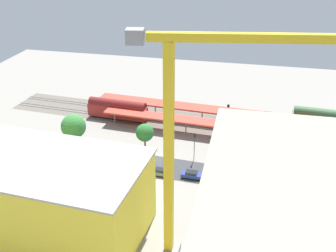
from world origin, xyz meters
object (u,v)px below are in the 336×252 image
freight_coach_far (118,109)px  parked_car_1 (226,179)px  box_truck_0 (80,179)px  street_tree_2 (145,133)px  parked_car_0 (253,182)px  parked_car_3 (161,172)px  traffic_light (194,143)px  parked_car_4 (133,168)px  tower_crane (184,135)px  street_tree_1 (282,150)px  parked_car_7 (49,159)px  parked_car_6 (77,162)px  construction_building (40,195)px  parked_car_5 (105,166)px  platform_canopy_far (202,109)px  street_tree_0 (73,126)px  locomotive (250,118)px  platform_canopy_near (186,120)px  passenger_coach (327,120)px  parked_car_2 (191,175)px

freight_coach_far → parked_car_1: bearing=142.3°
box_truck_0 → street_tree_2: bearing=-120.1°
parked_car_0 → parked_car_3: size_ratio=1.00×
parked_car_0 → traffic_light: bearing=-29.2°
parked_car_4 → box_truck_0: bearing=40.6°
parked_car_1 → street_tree_2: size_ratio=0.56×
tower_crane → street_tree_1: 40.84m
parked_car_4 → parked_car_7: 20.76m
parked_car_6 → construction_building: bearing=98.2°
freight_coach_far → parked_car_6: (0.93, 26.35, -2.35)m
parked_car_4 → parked_car_5: (6.65, 0.54, -0.03)m
freight_coach_far → street_tree_1: size_ratio=2.37×
platform_canopy_far → parked_car_0: bearing=117.9°
parked_car_3 → parked_car_7: parked_car_7 is taller
parked_car_5 → traffic_light: traffic_light is taller
parked_car_7 → box_truck_0: size_ratio=0.42×
box_truck_0 → street_tree_0: size_ratio=1.18×
box_truck_0 → street_tree_1: (-42.01, -17.10, 3.07)m
locomotive → construction_building: size_ratio=0.41×
construction_building → tower_crane: 30.68m
parked_car_7 → street_tree_2: bearing=-156.5°
box_truck_0 → street_tree_1: bearing=-157.9°
parked_car_1 → street_tree_0: 39.78m
parked_car_4 → parked_car_0: bearing=-179.6°
platform_canopy_near → construction_building: 47.55m
parked_car_7 → street_tree_2: (-21.11, -9.17, 4.72)m
platform_canopy_far → street_tree_1: street_tree_1 is taller
freight_coach_far → construction_building: 48.35m
passenger_coach → parked_car_5: (51.86, 32.04, -2.47)m
parked_car_3 → street_tree_2: bearing=-55.8°
platform_canopy_near → tower_crane: tower_crane is taller
parked_car_1 → parked_car_4: (21.01, 0.10, 0.02)m
locomotive → construction_building: construction_building is taller
freight_coach_far → parked_car_5: bearing=102.7°
parked_car_2 → construction_building: 33.17m
freight_coach_far → locomotive: bearing=-171.8°
street_tree_0 → street_tree_1: size_ratio=1.17×
parked_car_0 → platform_canopy_near: bearing=-48.9°
passenger_coach → parked_car_4: size_ratio=4.31×
construction_building → platform_canopy_far: bearing=-108.8°
freight_coach_far → parked_car_2: size_ratio=3.89×
platform_canopy_far → construction_building: (21.80, 51.57, 3.04)m
platform_canopy_near → freight_coach_far: freight_coach_far is taller
parked_car_1 → parked_car_4: size_ratio=0.98×
parked_car_6 → platform_canopy_near: bearing=-134.9°
parked_car_2 → traffic_light: bearing=-84.6°
locomotive → parked_car_2: (11.29, 31.32, -1.01)m
platform_canopy_far → parked_car_1: (-9.66, 29.45, -3.25)m
parked_car_6 → parked_car_3: bearing=179.6°
parked_car_5 → street_tree_1: street_tree_1 is taller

